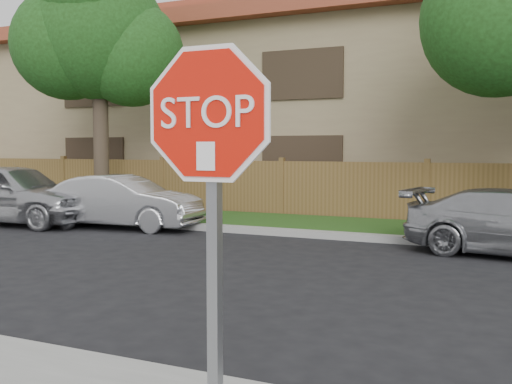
% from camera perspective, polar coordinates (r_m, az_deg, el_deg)
% --- Properties ---
extents(ground, '(90.00, 90.00, 0.00)m').
position_cam_1_polar(ground, '(5.29, -4.87, -17.70)').
color(ground, black).
rests_on(ground, ground).
extents(far_curb, '(70.00, 0.30, 0.15)m').
position_cam_1_polar(far_curb, '(12.78, 13.61, -4.43)').
color(far_curb, gray).
rests_on(far_curb, ground).
extents(grass_strip, '(70.00, 3.00, 0.12)m').
position_cam_1_polar(grass_strip, '(14.39, 14.90, -3.56)').
color(grass_strip, '#1E4714').
rests_on(grass_strip, ground).
extents(fence, '(70.00, 0.12, 1.60)m').
position_cam_1_polar(fence, '(15.89, 15.95, -0.17)').
color(fence, brown).
rests_on(fence, ground).
extents(apartment_building, '(35.20, 9.20, 7.20)m').
position_cam_1_polar(apartment_building, '(21.45, 18.45, 8.17)').
color(apartment_building, '#907B59').
rests_on(apartment_building, ground).
extents(tree_left, '(4.80, 3.90, 7.78)m').
position_cam_1_polar(tree_left, '(18.23, -14.95, 14.35)').
color(tree_left, '#382B21').
rests_on(tree_left, ground).
extents(stop_sign, '(1.01, 0.13, 2.55)m').
position_cam_1_polar(stop_sign, '(3.18, -4.40, 1.63)').
color(stop_sign, gray).
rests_on(stop_sign, sidewalk_near).
extents(sedan_far_left, '(4.86, 2.31, 1.61)m').
position_cam_1_polar(sedan_far_left, '(16.61, -22.24, -0.13)').
color(sedan_far_left, '#ADAEB2').
rests_on(sedan_far_left, ground).
extents(sedan_left, '(4.08, 1.76, 1.31)m').
position_cam_1_polar(sedan_left, '(15.01, -12.64, -0.92)').
color(sedan_left, '#B9BABE').
rests_on(sedan_left, ground).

